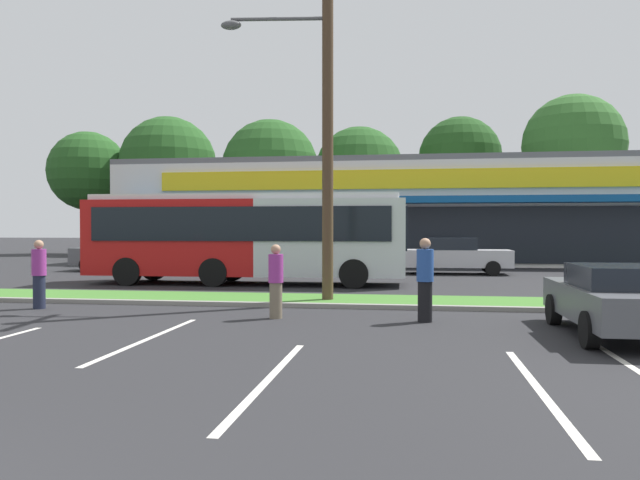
% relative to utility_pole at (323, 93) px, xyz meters
% --- Properties ---
extents(grass_median, '(56.00, 2.20, 0.12)m').
position_rel_utility_pole_xyz_m(grass_median, '(-1.97, 0.31, -5.60)').
color(grass_median, '#427A2D').
rests_on(grass_median, ground_plane).
extents(curb_lip, '(56.00, 0.24, 0.12)m').
position_rel_utility_pole_xyz_m(curb_lip, '(-1.97, -0.91, -5.60)').
color(curb_lip, gray).
rests_on(curb_lip, ground_plane).
extents(parking_stripe_1, '(0.12, 4.80, 0.01)m').
position_rel_utility_pole_xyz_m(parking_stripe_1, '(-2.41, -5.74, -5.65)').
color(parking_stripe_1, silver).
rests_on(parking_stripe_1, ground_plane).
extents(parking_stripe_2, '(0.12, 4.80, 0.01)m').
position_rel_utility_pole_xyz_m(parking_stripe_2, '(0.47, -8.36, -5.65)').
color(parking_stripe_2, silver).
rests_on(parking_stripe_2, ground_plane).
extents(parking_stripe_3, '(0.12, 4.80, 0.01)m').
position_rel_utility_pole_xyz_m(parking_stripe_3, '(3.96, -8.41, -5.65)').
color(parking_stripe_3, silver).
rests_on(parking_stripe_3, ground_plane).
extents(parking_stripe_4, '(0.12, 4.80, 0.01)m').
position_rel_utility_pole_xyz_m(parking_stripe_4, '(5.56, -6.83, -5.65)').
color(parking_stripe_4, silver).
rests_on(parking_stripe_4, ground_plane).
extents(storefront_building, '(31.37, 11.97, 5.93)m').
position_rel_utility_pole_xyz_m(storefront_building, '(1.19, 21.63, -2.69)').
color(storefront_building, silver).
rests_on(storefront_building, ground_plane).
extents(tree_far_left, '(6.20, 6.20, 9.67)m').
position_rel_utility_pole_xyz_m(tree_far_left, '(-22.97, 29.36, 0.89)').
color(tree_far_left, '#473323').
rests_on(tree_far_left, ground_plane).
extents(tree_left, '(7.49, 7.49, 10.75)m').
position_rel_utility_pole_xyz_m(tree_left, '(-16.51, 29.80, 1.33)').
color(tree_left, '#473323').
rests_on(tree_left, ground_plane).
extents(tree_mid_left, '(7.26, 7.26, 10.23)m').
position_rel_utility_pole_xyz_m(tree_mid_left, '(-8.23, 29.36, 0.93)').
color(tree_mid_left, '#473323').
rests_on(tree_mid_left, ground_plane).
extents(tree_mid, '(7.01, 7.01, 10.03)m').
position_rel_utility_pole_xyz_m(tree_mid, '(-1.73, 32.34, 0.85)').
color(tree_mid, '#473323').
rests_on(tree_mid, ground_plane).
extents(tree_mid_right, '(6.37, 6.37, 10.65)m').
position_rel_utility_pole_xyz_m(tree_mid_right, '(6.06, 32.60, 1.79)').
color(tree_mid_right, '#473323').
rests_on(tree_mid_right, ground_plane).
extents(tree_right, '(6.99, 6.99, 11.35)m').
position_rel_utility_pole_xyz_m(tree_right, '(13.52, 28.96, 2.18)').
color(tree_right, '#473323').
rests_on(tree_right, ground_plane).
extents(utility_pole, '(3.07, 2.40, 10.62)m').
position_rel_utility_pole_xyz_m(utility_pole, '(0.00, 0.00, 0.00)').
color(utility_pole, '#4C3826').
rests_on(utility_pole, ground_plane).
extents(city_bus, '(11.58, 2.79, 3.25)m').
position_rel_utility_pole_xyz_m(city_bus, '(-3.58, 5.40, -3.89)').
color(city_bus, '#B71414').
rests_on(city_bus, ground_plane).
extents(car_0, '(4.68, 1.93, 1.60)m').
position_rel_utility_pole_xyz_m(car_0, '(4.31, 11.60, -4.84)').
color(car_0, '#B7B7BC').
rests_on(car_0, ground_plane).
extents(car_2, '(4.12, 1.95, 1.45)m').
position_rel_utility_pole_xyz_m(car_2, '(-0.85, 11.79, -4.91)').
color(car_2, black).
rests_on(car_2, ground_plane).
extents(car_3, '(4.70, 1.98, 1.52)m').
position_rel_utility_pole_xyz_m(car_3, '(-11.26, 11.37, -4.86)').
color(car_3, '#515459').
rests_on(car_3, ground_plane).
extents(car_4, '(1.97, 4.31, 1.35)m').
position_rel_utility_pole_xyz_m(car_4, '(6.21, -4.24, -4.94)').
color(car_4, '#515459').
rests_on(car_4, ground_plane).
extents(pedestrian_near_bench, '(0.37, 0.37, 1.82)m').
position_rel_utility_pole_xyz_m(pedestrian_near_bench, '(2.66, -2.90, -4.74)').
color(pedestrian_near_bench, black).
rests_on(pedestrian_near_bench, ground_plane).
extents(pedestrian_by_pole, '(0.34, 0.34, 1.67)m').
position_rel_utility_pole_xyz_m(pedestrian_by_pole, '(-0.66, -2.84, -4.82)').
color(pedestrian_by_pole, '#726651').
rests_on(pedestrian_by_pole, ground_plane).
extents(pedestrian_mid, '(0.35, 0.35, 1.74)m').
position_rel_utility_pole_xyz_m(pedestrian_mid, '(-6.95, -2.07, -4.79)').
color(pedestrian_mid, '#1E2338').
rests_on(pedestrian_mid, ground_plane).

